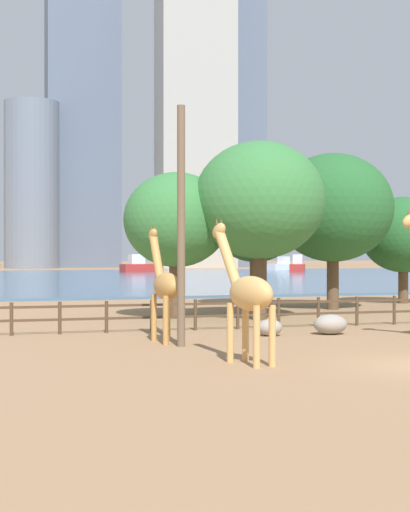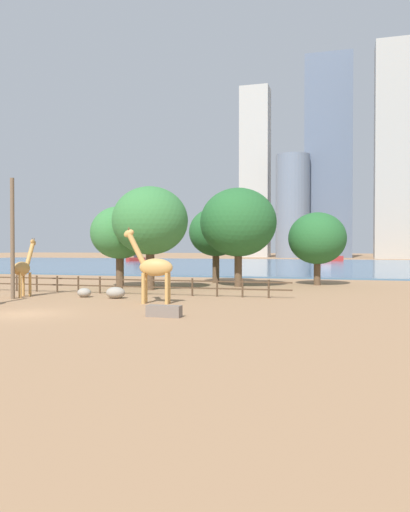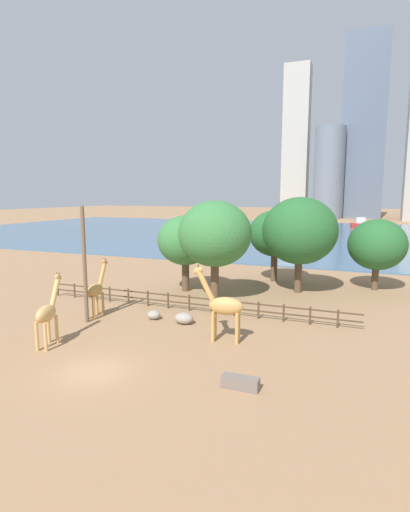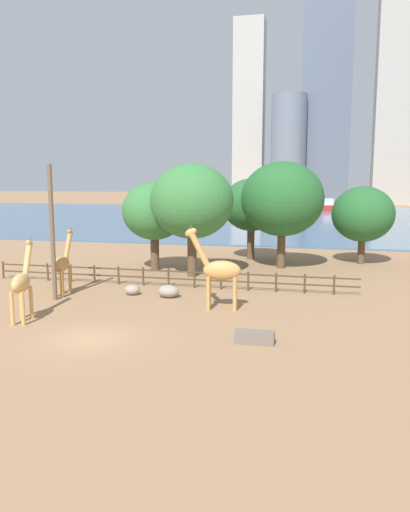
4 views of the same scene
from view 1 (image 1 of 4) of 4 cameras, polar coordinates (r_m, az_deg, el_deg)
ground_plane at (r=100.44m, az=-9.29°, el=-1.63°), size 400.00×400.00×0.00m
harbor_water at (r=97.46m, az=-9.07°, el=-1.63°), size 180.00×86.00×0.20m
giraffe_tall at (r=23.00m, az=3.10°, el=-2.70°), size 1.31×3.13×4.33m
giraffe_young at (r=28.54m, az=-2.91°, el=-2.18°), size 0.94×2.99×4.33m
utility_pole at (r=27.19m, az=-1.75°, el=2.20°), size 0.28×0.28×8.37m
boulder_near_fence at (r=31.72m, az=9.10°, el=-4.93°), size 1.38×1.07×0.80m
boulder_by_pole at (r=30.86m, az=4.72°, el=-5.20°), size 1.01×0.88×0.66m
enclosure_fence at (r=33.95m, az=4.59°, el=-3.99°), size 26.12×0.14×1.30m
tree_left_large at (r=48.18m, az=3.68°, el=2.41°), size 5.43×5.43×7.56m
tree_center_broad at (r=52.07m, az=14.22°, el=1.50°), size 5.43×5.43×6.88m
tree_right_tall at (r=38.20m, az=3.98°, el=4.04°), size 6.37×6.37×8.68m
tree_left_small at (r=45.57m, az=9.28°, el=3.47°), size 6.92×6.92×8.96m
tree_right_small at (r=38.87m, az=-2.10°, el=2.60°), size 5.24×5.24×7.25m
boat_ferry at (r=123.86m, az=-4.74°, el=-0.73°), size 6.85×3.84×2.85m
boat_sailboat at (r=126.07m, az=6.75°, el=-0.73°), size 4.79×6.73×2.80m
boat_barge at (r=140.39m, az=5.61°, el=-0.68°), size 5.75×4.25×4.91m
skyline_tower_needle at (r=180.72m, az=-8.89°, el=10.38°), size 16.10×8.97×70.19m
skyline_block_central at (r=170.32m, az=-12.48°, el=5.06°), size 11.53×11.53×35.18m
skyline_tower_glass at (r=188.52m, az=1.78°, el=12.15°), size 14.31×12.48×84.37m
skyline_block_left at (r=172.48m, az=-0.69°, el=10.44°), size 16.43×8.91×67.63m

